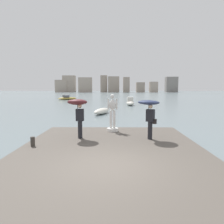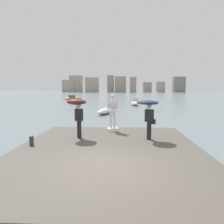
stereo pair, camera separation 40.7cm
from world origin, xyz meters
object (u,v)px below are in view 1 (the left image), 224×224
onlooker_left (78,107)px  boat_near (102,111)px  boat_mid (67,98)px  onlooker_right (149,108)px  boat_far (130,102)px  statue_white_figure (113,116)px  mooring_bollard (33,141)px

onlooker_left → boat_near: bearing=88.4°
onlooker_left → boat_mid: size_ratio=0.41×
onlooker_left → onlooker_right: 3.51m
onlooker_left → boat_far: 25.43m
onlooker_left → boat_far: size_ratio=0.60×
statue_white_figure → mooring_bollard: statue_white_figure is taller
statue_white_figure → onlooker_right: bearing=-45.5°
boat_far → statue_white_figure: bearing=-96.8°
statue_white_figure → onlooker_left: (-1.70, -1.72, 0.70)m
mooring_bollard → boat_far: size_ratio=0.12×
onlooker_right → boat_far: 25.17m
boat_mid → boat_far: bearing=-49.5°
statue_white_figure → boat_far: size_ratio=0.65×
mooring_bollard → boat_mid: 44.47m
onlooker_right → boat_near: size_ratio=0.50×
onlooker_right → boat_far: onlooker_right is taller
onlooker_left → onlooker_right: bearing=-2.0°
statue_white_figure → boat_near: statue_white_figure is taller
onlooker_right → boat_near: bearing=103.4°
onlooker_right → boat_far: bearing=87.8°
onlooker_left → boat_near: size_ratio=0.51×
statue_white_figure → boat_far: statue_white_figure is taller
mooring_bollard → boat_near: (2.11, 14.57, -0.28)m
onlooker_right → boat_near: 13.65m
onlooker_left → boat_far: onlooker_left is taller
boat_near → boat_far: 12.61m
mooring_bollard → boat_mid: boat_mid is taller
mooring_bollard → onlooker_right: bearing=14.8°
onlooker_left → statue_white_figure: bearing=45.5°
statue_white_figure → onlooker_right: (1.81, -1.85, 0.67)m
mooring_bollard → boat_mid: bearing=101.0°
mooring_bollard → boat_far: boat_far is taller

